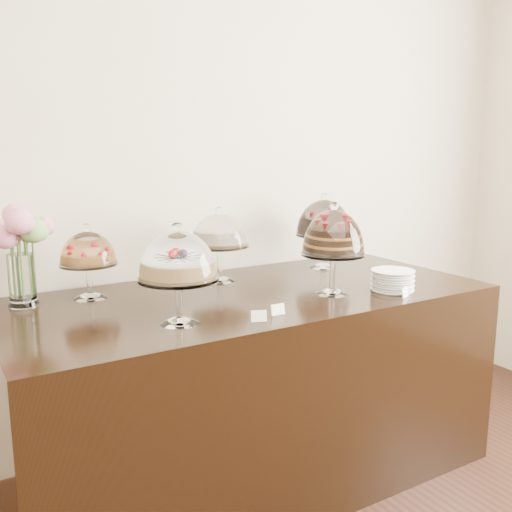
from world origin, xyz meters
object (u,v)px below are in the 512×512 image
display_counter (251,385)px  plate_stack (393,280)px  cake_stand_fruit_tart (88,252)px  flower_vase (20,243)px  cake_stand_sugar_sponge (178,260)px  cake_stand_cheesecake (219,234)px  cake_stand_dark_choco (324,221)px  cake_stand_choco_layer (333,236)px

display_counter → plate_stack: 0.83m
cake_stand_fruit_tart → flower_vase: flower_vase is taller
cake_stand_fruit_tart → plate_stack: (1.24, -0.59, -0.16)m
cake_stand_sugar_sponge → cake_stand_cheesecake: 0.69m
cake_stand_dark_choco → plate_stack: size_ratio=2.11×
flower_vase → cake_stand_sugar_sponge: bearing=-50.5°
display_counter → cake_stand_choco_layer: size_ratio=5.25×
cake_stand_fruit_tart → plate_stack: size_ratio=1.72×
cake_stand_fruit_tart → flower_vase: bearing=176.2°
cake_stand_choco_layer → cake_stand_fruit_tart: size_ratio=1.26×
cake_stand_choco_layer → cake_stand_cheesecake: (-0.32, 0.48, -0.03)m
cake_stand_sugar_sponge → flower_vase: 0.72m
display_counter → cake_stand_sugar_sponge: cake_stand_sugar_sponge is taller
cake_stand_dark_choco → plate_stack: bearing=-93.5°
cake_stand_dark_choco → flower_vase: size_ratio=0.97×
cake_stand_cheesecake → cake_stand_fruit_tart: size_ratio=1.11×
flower_vase → plate_stack: bearing=-21.9°
cake_stand_fruit_tart → cake_stand_choco_layer: bearing=-27.1°
plate_stack → cake_stand_cheesecake: bearing=136.2°
plate_stack → cake_stand_dark_choco: bearing=86.5°
display_counter → cake_stand_dark_choco: size_ratio=5.38×
cake_stand_sugar_sponge → cake_stand_choco_layer: bearing=3.7°
cake_stand_sugar_sponge → plate_stack: 1.07m
cake_stand_choco_layer → cake_stand_fruit_tart: bearing=152.9°
cake_stand_cheesecake → flower_vase: bearing=178.2°
cake_stand_choco_layer → flower_vase: flower_vase is taller
cake_stand_cheesecake → cake_stand_fruit_tart: bearing=179.1°
cake_stand_cheesecake → plate_stack: (0.60, -0.58, -0.19)m
cake_stand_choco_layer → cake_stand_dark_choco: cake_stand_choco_layer is taller
cake_stand_dark_choco → display_counter: bearing=-156.8°
plate_stack → flower_vase: bearing=158.1°
cake_stand_dark_choco → flower_vase: flower_vase is taller
display_counter → cake_stand_choco_layer: cake_stand_choco_layer is taller
cake_stand_cheesecake → cake_stand_fruit_tart: (-0.64, 0.01, -0.03)m
cake_stand_sugar_sponge → cake_stand_fruit_tart: size_ratio=1.17×
cake_stand_choco_layer → flower_vase: size_ratio=0.99×
plate_stack → cake_stand_sugar_sponge: bearing=177.4°
cake_stand_sugar_sponge → cake_stand_choco_layer: cake_stand_choco_layer is taller
cake_stand_choco_layer → cake_stand_dark_choco: bearing=56.3°
cake_stand_cheesecake → plate_stack: 0.86m
cake_stand_dark_choco → cake_stand_fruit_tart: bearing=179.1°
cake_stand_fruit_tart → plate_stack: bearing=-25.4°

